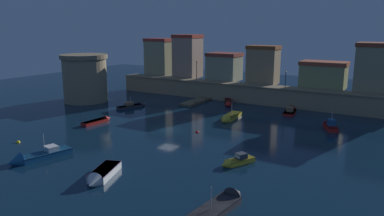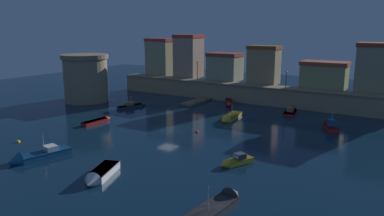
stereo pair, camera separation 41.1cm
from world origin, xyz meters
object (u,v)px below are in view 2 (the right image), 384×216
(fortress_tower, at_px, (86,78))
(moored_boat_5, at_px, (99,175))
(moored_boat_8, at_px, (291,111))
(moored_boat_1, at_px, (229,118))
(moored_boat_6, at_px, (229,103))
(moored_boat_3, at_px, (330,126))
(mooring_buoy_0, at_px, (18,142))
(moored_boat_2, at_px, (99,121))
(moored_boat_4, at_px, (235,161))
(mooring_buoy_1, at_px, (197,132))
(quay_lamp_0, at_px, (197,68))
(quay_lamp_1, at_px, (286,76))
(moored_boat_0, at_px, (134,105))
(moored_boat_7, at_px, (35,156))
(moored_boat_9, at_px, (221,203))

(fortress_tower, xyz_separation_m, moored_boat_5, (29.78, -26.31, -4.20))
(moored_boat_8, bearing_deg, moored_boat_1, 136.16)
(moored_boat_6, bearing_deg, fortress_tower, -92.69)
(moored_boat_3, relative_size, mooring_buoy_0, 8.38)
(moored_boat_2, distance_m, moored_boat_4, 25.65)
(fortress_tower, bearing_deg, mooring_buoy_1, -14.60)
(quay_lamp_0, distance_m, moored_boat_5, 44.61)
(quay_lamp_1, relative_size, moored_boat_1, 0.44)
(moored_boat_0, relative_size, moored_boat_8, 1.06)
(quay_lamp_1, height_order, moored_boat_0, quay_lamp_1)
(quay_lamp_0, bearing_deg, moored_boat_2, -93.62)
(quay_lamp_1, bearing_deg, fortress_tower, -155.53)
(fortress_tower, distance_m, moored_boat_4, 42.59)
(quay_lamp_1, xyz_separation_m, moored_boat_7, (-14.63, -41.77, -5.11))
(moored_boat_5, distance_m, moored_boat_7, 9.97)
(moored_boat_1, height_order, moored_boat_8, moored_boat_1)
(moored_boat_4, bearing_deg, moored_boat_5, -17.53)
(fortress_tower, height_order, moored_boat_6, fortress_tower)
(moored_boat_3, xyz_separation_m, moored_boat_4, (-5.60, -19.78, -0.13))
(fortress_tower, distance_m, moored_boat_1, 30.56)
(moored_boat_0, relative_size, moored_boat_1, 0.87)
(moored_boat_4, bearing_deg, moored_boat_0, -95.64)
(fortress_tower, bearing_deg, quay_lamp_1, 24.47)
(moored_boat_2, relative_size, mooring_buoy_1, 10.75)
(moored_boat_2, distance_m, moored_boat_9, 31.59)
(quay_lamp_0, relative_size, moored_boat_1, 0.57)
(moored_boat_9, xyz_separation_m, mooring_buoy_0, (-29.62, 1.89, -0.28))
(moored_boat_3, bearing_deg, moored_boat_6, 42.84)
(quay_lamp_1, relative_size, mooring_buoy_1, 6.02)
(mooring_buoy_1, bearing_deg, fortress_tower, 165.40)
(moored_boat_3, bearing_deg, mooring_buoy_0, 104.06)
(moored_boat_5, xyz_separation_m, moored_boat_6, (-4.62, 37.63, -0.01))
(moored_boat_3, bearing_deg, moored_boat_2, 89.31)
(moored_boat_5, height_order, mooring_buoy_0, moored_boat_5)
(quay_lamp_1, relative_size, moored_boat_5, 0.52)
(moored_boat_9, bearing_deg, moored_boat_4, 24.01)
(moored_boat_4, relative_size, moored_boat_6, 0.73)
(quay_lamp_1, distance_m, moored_boat_3, 16.62)
(moored_boat_1, bearing_deg, moored_boat_8, 139.10)
(fortress_tower, distance_m, quay_lamp_1, 37.86)
(moored_boat_9, bearing_deg, moored_boat_0, 55.83)
(moored_boat_5, bearing_deg, mooring_buoy_1, 160.72)
(moored_boat_2, relative_size, moored_boat_6, 0.93)
(mooring_buoy_0, distance_m, mooring_buoy_1, 23.05)
(moored_boat_2, relative_size, moored_boat_7, 0.76)
(moored_boat_4, relative_size, moored_boat_9, 0.60)
(quay_lamp_1, height_order, mooring_buoy_0, quay_lamp_1)
(moored_boat_0, bearing_deg, moored_boat_8, -48.48)
(moored_boat_1, xyz_separation_m, moored_boat_6, (-5.07, 10.21, 0.10))
(moored_boat_3, xyz_separation_m, mooring_buoy_0, (-32.21, -26.99, -0.49))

